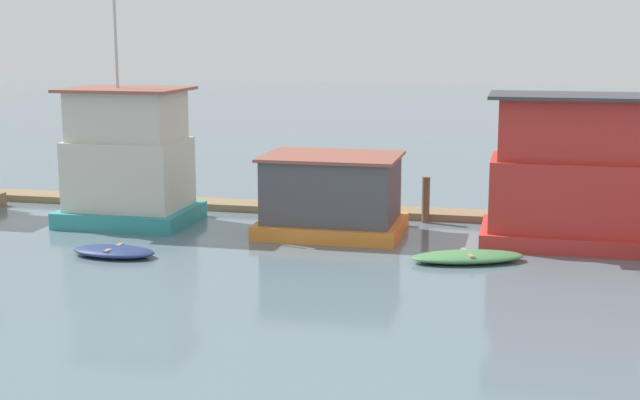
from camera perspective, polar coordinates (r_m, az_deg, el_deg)
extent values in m
plane|color=slate|center=(34.85, 0.37, -1.96)|extent=(200.00, 200.00, 0.00)
cube|color=#846B4C|center=(38.05, 1.49, -0.66)|extent=(51.00, 1.52, 0.30)
cube|color=teal|center=(36.99, -12.01, -0.94)|extent=(5.09, 4.02, 0.65)
cube|color=beige|center=(36.70, -12.11, 1.66)|extent=(4.40, 3.33, 2.75)
cube|color=beige|center=(36.41, -12.26, 5.31)|extent=(4.04, 2.97, 1.95)
cube|color=brown|center=(36.33, -12.32, 6.93)|extent=(4.70, 3.63, 0.12)
cylinder|color=#B2B2B7|center=(36.41, -12.97, 10.38)|extent=(0.12, 0.12, 4.28)
cube|color=orange|center=(34.33, 0.76, -1.70)|extent=(5.42, 4.13, 0.54)
cube|color=#4C4C51|center=(34.05, 0.77, 0.71)|extent=(4.84, 3.55, 2.39)
cube|color=brown|center=(33.85, 0.77, 2.81)|extent=(5.14, 3.85, 0.12)
cube|color=red|center=(33.79, 15.64, -2.26)|extent=(6.32, 3.84, 0.59)
cube|color=red|center=(33.48, 15.78, 0.37)|extent=(5.76, 3.28, 2.56)
cube|color=red|center=(33.15, 15.99, 4.42)|extent=(5.28, 2.81, 2.19)
cube|color=#38383D|center=(33.05, 16.09, 6.41)|extent=(6.06, 3.58, 0.12)
ellipsoid|color=navy|center=(31.64, -13.05, -3.23)|extent=(3.04, 1.53, 0.35)
cube|color=#997F60|center=(31.61, -13.06, -3.01)|extent=(0.20, 1.21, 0.08)
ellipsoid|color=#47844C|center=(30.49, 9.42, -3.60)|extent=(4.13, 2.65, 0.37)
cube|color=#997F60|center=(30.46, 9.43, -3.37)|extent=(0.55, 1.22, 0.08)
cylinder|color=brown|center=(36.37, 6.79, 0.01)|extent=(0.32, 0.32, 1.89)
cylinder|color=#846B4C|center=(37.16, -0.24, 0.02)|extent=(0.28, 0.28, 1.51)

